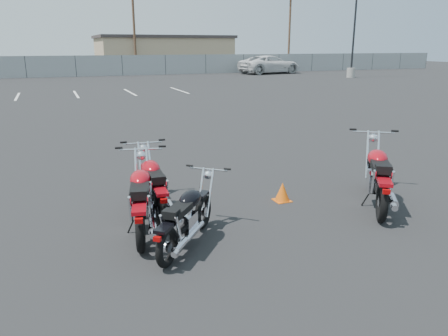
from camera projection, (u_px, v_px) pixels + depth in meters
name	position (u px, v px, depth m)	size (l,w,h in m)	color
ground	(226.00, 218.00, 6.90)	(120.00, 120.00, 0.00)	black
motorcycle_front_red	(142.00, 199.00, 6.35)	(0.92, 2.12, 1.04)	black
motorcycle_second_black	(187.00, 218.00, 5.86)	(1.44, 1.61, 0.89)	black
motorcycle_third_red	(154.00, 186.00, 7.03)	(0.80, 2.06, 1.01)	black
motorcycle_rear_red	(378.00, 176.00, 7.35)	(1.66, 2.11, 1.12)	black
training_cone_near	(282.00, 192.00, 7.64)	(0.28, 0.28, 0.33)	#ED5E0C
light_pole_east	(353.00, 40.00, 36.45)	(0.80, 0.70, 11.36)	gray
chainlink_fence	(76.00, 66.00, 37.95)	(80.06, 0.06, 1.80)	gray
tan_building_east	(163.00, 53.00, 49.30)	(14.40, 9.40, 3.70)	tan
utility_pole_c	(134.00, 24.00, 42.64)	(1.80, 0.24, 9.00)	#483021
utility_pole_d	(290.00, 27.00, 49.95)	(1.80, 0.24, 9.00)	#483021
parking_line_stripes	(47.00, 95.00, 23.89)	(15.12, 4.00, 0.01)	silver
white_van	(270.00, 59.00, 42.10)	(7.12, 2.85, 2.70)	silver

